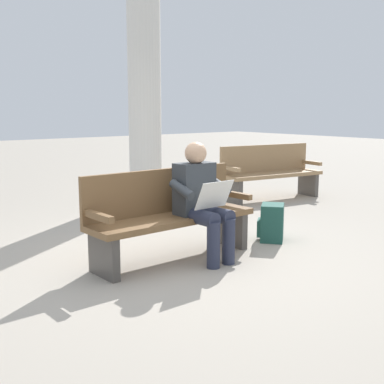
{
  "coord_description": "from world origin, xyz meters",
  "views": [
    {
      "loc": [
        2.87,
        3.9,
        1.51
      ],
      "look_at": [
        -0.11,
        0.15,
        0.7
      ],
      "focal_mm": 46.56,
      "sensor_mm": 36.0,
      "label": 1
    }
  ],
  "objects_px": {
    "backpack": "(272,223)",
    "support_pillar": "(144,76)",
    "person_seated": "(202,198)",
    "bench_far": "(270,172)",
    "bench_near": "(169,214)"
  },
  "relations": [
    {
      "from": "backpack",
      "to": "support_pillar",
      "type": "xyz_separation_m",
      "value": [
        -0.36,
        -3.17,
        1.82
      ]
    },
    {
      "from": "person_seated",
      "to": "support_pillar",
      "type": "xyz_separation_m",
      "value": [
        -1.44,
        -3.22,
        1.4
      ]
    },
    {
      "from": "backpack",
      "to": "support_pillar",
      "type": "relative_size",
      "value": 0.1
    },
    {
      "from": "bench_near",
      "to": "support_pillar",
      "type": "relative_size",
      "value": 0.45
    },
    {
      "from": "person_seated",
      "to": "bench_far",
      "type": "bearing_deg",
      "value": -149.58
    },
    {
      "from": "person_seated",
      "to": "bench_far",
      "type": "height_order",
      "value": "person_seated"
    },
    {
      "from": "bench_near",
      "to": "person_seated",
      "type": "xyz_separation_m",
      "value": [
        -0.23,
        0.23,
        0.17
      ]
    },
    {
      "from": "person_seated",
      "to": "backpack",
      "type": "height_order",
      "value": "person_seated"
    },
    {
      "from": "support_pillar",
      "to": "bench_near",
      "type": "bearing_deg",
      "value": 60.69
    },
    {
      "from": "bench_near",
      "to": "backpack",
      "type": "bearing_deg",
      "value": 170.68
    },
    {
      "from": "person_seated",
      "to": "bench_far",
      "type": "distance_m",
      "value": 3.62
    },
    {
      "from": "backpack",
      "to": "bench_far",
      "type": "height_order",
      "value": "bench_far"
    },
    {
      "from": "person_seated",
      "to": "support_pillar",
      "type": "distance_m",
      "value": 3.79
    },
    {
      "from": "backpack",
      "to": "bench_far",
      "type": "relative_size",
      "value": 0.23
    },
    {
      "from": "bench_far",
      "to": "bench_near",
      "type": "bearing_deg",
      "value": 35.32
    }
  ]
}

